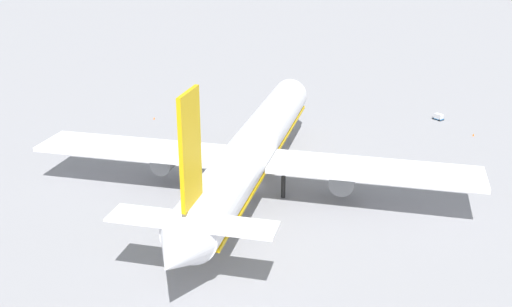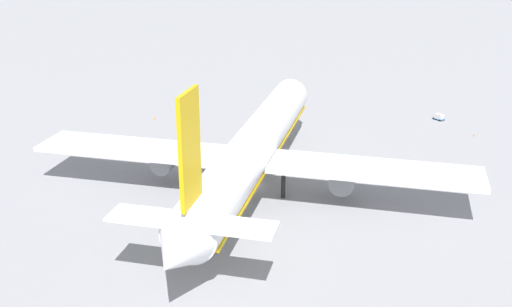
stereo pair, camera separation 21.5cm
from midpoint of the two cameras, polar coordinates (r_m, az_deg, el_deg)
ground_plane at (r=100.26m, az=-0.11°, el=-3.12°), size 600.00×600.00×0.00m
airliner at (r=96.52m, az=-0.24°, el=0.39°), size 76.63×71.91×24.07m
baggage_cart_0 at (r=140.31m, az=17.03°, el=3.36°), size 2.47×2.74×1.37m
traffic_cone_1 at (r=136.69m, az=-9.58°, el=3.34°), size 0.36×0.36×0.55m
traffic_cone_2 at (r=131.76m, az=20.04°, el=1.67°), size 0.36×0.36×0.55m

